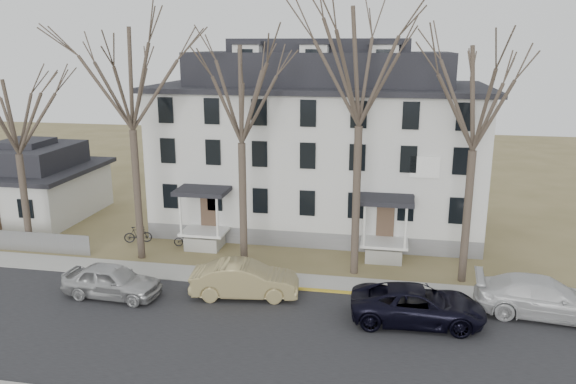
% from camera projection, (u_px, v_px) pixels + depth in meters
% --- Properties ---
extents(ground, '(120.00, 120.00, 0.00)m').
position_uv_depth(ground, '(308.00, 374.00, 20.57)').
color(ground, olive).
rests_on(ground, ground).
extents(main_road, '(120.00, 10.00, 0.04)m').
position_uv_depth(main_road, '(315.00, 346.00, 22.47)').
color(main_road, '#27272A').
rests_on(main_road, ground).
extents(far_sidewalk, '(120.00, 2.00, 0.08)m').
position_uv_depth(far_sidewalk, '(331.00, 285.00, 28.18)').
color(far_sidewalk, '#A09F97').
rests_on(far_sidewalk, ground).
extents(yellow_curb, '(14.00, 0.25, 0.06)m').
position_uv_depth(yellow_curb, '(435.00, 301.00, 26.44)').
color(yellow_curb, gold).
rests_on(yellow_curb, ground).
extents(boarding_house, '(20.80, 12.36, 12.05)m').
position_uv_depth(boarding_house, '(319.00, 144.00, 36.62)').
color(boarding_house, slate).
rests_on(boarding_house, ground).
extents(small_house, '(8.70, 8.70, 5.00)m').
position_uv_depth(small_house, '(30.00, 184.00, 39.09)').
color(small_house, silver).
rests_on(small_house, ground).
extents(tree_far_left, '(8.40, 8.40, 13.72)m').
position_uv_depth(tree_far_left, '(129.00, 72.00, 29.18)').
color(tree_far_left, '#473B31').
rests_on(tree_far_left, ground).
extents(tree_mid_left, '(7.80, 7.80, 12.74)m').
position_uv_depth(tree_mid_left, '(240.00, 88.00, 28.31)').
color(tree_mid_left, '#473B31').
rests_on(tree_mid_left, ground).
extents(tree_center, '(9.00, 9.00, 14.70)m').
position_uv_depth(tree_center, '(361.00, 58.00, 26.88)').
color(tree_center, '#473B31').
rests_on(tree_center, ground).
extents(tree_mid_right, '(7.80, 7.80, 12.74)m').
position_uv_depth(tree_mid_right, '(478.00, 91.00, 26.28)').
color(tree_mid_right, '#473B31').
rests_on(tree_mid_right, ground).
extents(tree_bungalow, '(6.60, 6.60, 10.78)m').
position_uv_depth(tree_bungalow, '(14.00, 111.00, 30.99)').
color(tree_bungalow, '#473B31').
rests_on(tree_bungalow, ground).
extents(car_silver, '(4.79, 2.13, 1.60)m').
position_uv_depth(car_silver, '(112.00, 282.00, 26.65)').
color(car_silver, '#AEAEAE').
rests_on(car_silver, ground).
extents(car_tan, '(5.30, 2.47, 1.68)m').
position_uv_depth(car_tan, '(245.00, 280.00, 26.68)').
color(car_tan, '#988857').
rests_on(car_tan, ground).
extents(car_navy, '(5.85, 2.88, 1.60)m').
position_uv_depth(car_navy, '(418.00, 306.00, 24.21)').
color(car_navy, black).
rests_on(car_navy, ground).
extents(car_white, '(6.08, 2.89, 1.71)m').
position_uv_depth(car_white, '(543.00, 298.00, 24.79)').
color(car_white, silver).
rests_on(car_white, ground).
extents(bicycle_left, '(1.67, 0.84, 0.84)m').
position_uv_depth(bicycle_left, '(187.00, 240.00, 33.40)').
color(bicycle_left, black).
rests_on(bicycle_left, ground).
extents(bicycle_right, '(1.73, 0.97, 1.00)m').
position_uv_depth(bicycle_right, '(138.00, 235.00, 34.01)').
color(bicycle_right, black).
rests_on(bicycle_right, ground).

